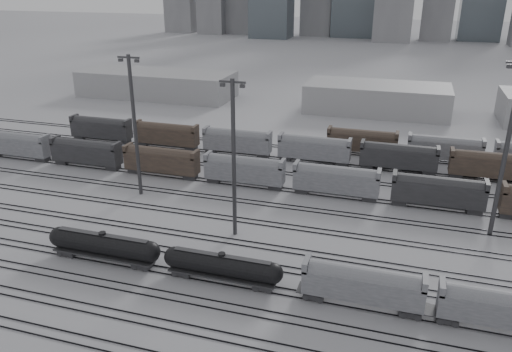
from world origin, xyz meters
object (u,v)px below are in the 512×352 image
(tank_car_a, at_px, (104,245))
(hopper_car_b, at_px, (503,308))
(tank_car_b, at_px, (222,266))
(hopper_car_a, at_px, (363,283))
(light_mast_c, at_px, (234,156))

(tank_car_a, bearing_deg, hopper_car_b, 0.00)
(tank_car_b, relative_size, hopper_car_a, 1.13)
(hopper_car_b, distance_m, light_mast_c, 38.51)
(hopper_car_a, relative_size, hopper_car_b, 1.04)
(tank_car_a, bearing_deg, hopper_car_a, -0.00)
(light_mast_c, bearing_deg, hopper_car_b, -19.45)
(tank_car_a, distance_m, tank_car_b, 17.18)
(tank_car_a, bearing_deg, tank_car_b, 0.00)
(tank_car_a, relative_size, hopper_car_b, 1.24)
(tank_car_a, xyz_separation_m, hopper_car_a, (34.68, -0.00, 0.71))
(tank_car_b, relative_size, light_mast_c, 0.68)
(tank_car_b, relative_size, hopper_car_b, 1.18)
(tank_car_b, xyz_separation_m, light_mast_c, (-2.68, 12.42, 10.23))
(hopper_car_a, bearing_deg, light_mast_c, 148.39)
(hopper_car_a, relative_size, light_mast_c, 0.60)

